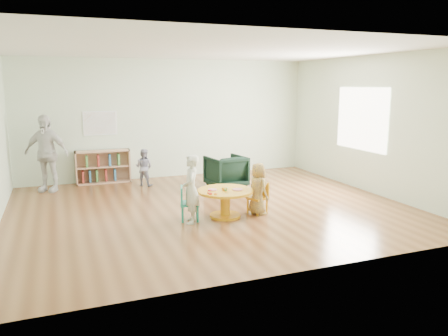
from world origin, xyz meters
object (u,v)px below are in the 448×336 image
at_px(child_right, 258,189).
at_px(activity_table, 225,198).
at_px(child_left, 191,189).
at_px(kid_chair_left, 187,202).
at_px(bookshelf, 102,167).
at_px(kid_chair_right, 259,196).
at_px(armchair, 226,172).
at_px(toddler, 144,167).
at_px(adult_caretaker, 46,153).

bearing_deg(child_right, activity_table, 74.28).
bearing_deg(child_left, kid_chair_left, -151.56).
height_order(kid_chair_left, child_left, child_left).
bearing_deg(bookshelf, child_right, -57.49).
distance_m(kid_chair_right, armchair, 2.00).
height_order(activity_table, toddler, toddler).
height_order(kid_chair_left, child_right, child_right).
relative_size(kid_chair_right, child_left, 0.49).
distance_m(child_right, toddler, 3.21).
relative_size(activity_table, kid_chair_left, 1.65).
bearing_deg(toddler, activity_table, 143.62).
distance_m(bookshelf, toddler, 1.05).
bearing_deg(kid_chair_right, adult_caretaker, 26.88).
distance_m(child_left, child_right, 1.22).
bearing_deg(child_right, kid_chair_left, 75.31).
height_order(activity_table, adult_caretaker, adult_caretaker).
distance_m(kid_chair_right, child_left, 1.30).
height_order(child_left, toddler, child_left).
bearing_deg(kid_chair_right, child_right, 120.43).
bearing_deg(kid_chair_left, armchair, 159.22).
xyz_separation_m(bookshelf, child_right, (2.25, -3.52, 0.08)).
relative_size(kid_chair_left, kid_chair_right, 1.04).
relative_size(kid_chair_left, armchair, 0.74).
relative_size(bookshelf, toddler, 1.45).
bearing_deg(activity_table, adult_caretaker, 132.70).
xyz_separation_m(activity_table, child_right, (0.58, -0.06, 0.12)).
bearing_deg(activity_table, armchair, 68.34).
height_order(armchair, child_left, child_left).
xyz_separation_m(kid_chair_right, toddler, (-1.47, 2.80, 0.12)).
bearing_deg(toddler, child_left, 131.20).
bearing_deg(kid_chair_left, activity_table, 102.15).
relative_size(activity_table, toddler, 1.14).
bearing_deg(adult_caretaker, toddler, 20.76).
height_order(kid_chair_right, armchair, armchair).
bearing_deg(toddler, armchair, -169.32).
bearing_deg(armchair, activity_table, 60.16).
xyz_separation_m(activity_table, toddler, (-0.83, 2.82, 0.09)).
distance_m(activity_table, toddler, 2.94).
relative_size(armchair, child_left, 0.69).
distance_m(kid_chair_left, bookshelf, 3.57).
relative_size(kid_chair_left, child_left, 0.51).
relative_size(bookshelf, child_right, 1.33).
relative_size(child_right, toddler, 1.09).
xyz_separation_m(kid_chair_left, toddler, (-0.18, 2.78, 0.11)).
xyz_separation_m(child_left, toddler, (-0.21, 2.92, -0.15)).
height_order(kid_chair_right, child_left, child_left).
bearing_deg(kid_chair_left, child_right, 101.22).
height_order(bookshelf, adult_caretaker, adult_caretaker).
bearing_deg(bookshelf, armchair, -30.68).
relative_size(bookshelf, adult_caretaker, 0.74).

